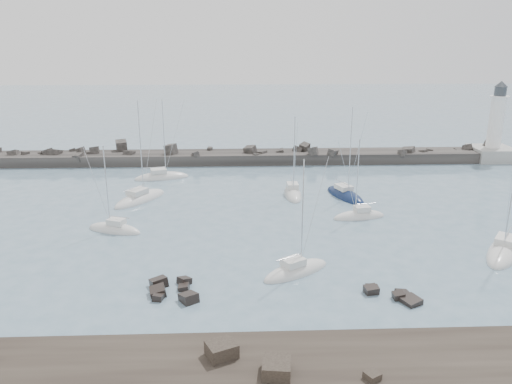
% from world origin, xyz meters
% --- Properties ---
extents(ground, '(400.00, 400.00, 0.00)m').
position_xyz_m(ground, '(0.00, 0.00, 0.00)').
color(ground, slate).
rests_on(ground, ground).
extents(rock_cluster_near, '(4.71, 4.92, 1.45)m').
position_xyz_m(rock_cluster_near, '(-4.32, -9.15, 0.18)').
color(rock_cluster_near, black).
rests_on(rock_cluster_near, ground).
extents(rock_cluster_far, '(4.45, 3.62, 1.46)m').
position_xyz_m(rock_cluster_far, '(14.29, -10.85, 0.04)').
color(rock_cluster_far, black).
rests_on(rock_cluster_far, ground).
extents(breakwater, '(115.00, 7.13, 5.11)m').
position_xyz_m(breakwater, '(-7.67, 37.99, 0.28)').
color(breakwater, '#2C2927').
rests_on(breakwater, ground).
extents(lighthouse, '(7.00, 7.00, 14.60)m').
position_xyz_m(lighthouse, '(47.00, 38.00, 3.09)').
color(lighthouse, gray).
rests_on(lighthouse, ground).
extents(sailboat_3, '(7.30, 9.11, 14.28)m').
position_xyz_m(sailboat_3, '(-11.65, 16.54, 0.14)').
color(sailboat_3, silver).
rests_on(sailboat_3, ground).
extents(sailboat_4, '(8.77, 4.58, 13.24)m').
position_xyz_m(sailboat_4, '(-10.34, 27.58, 0.13)').
color(sailboat_4, silver).
rests_on(sailboat_4, ground).
extents(sailboat_5, '(6.86, 4.22, 10.58)m').
position_xyz_m(sailboat_5, '(-12.48, 5.38, 0.14)').
color(sailboat_5, silver).
rests_on(sailboat_5, ground).
extents(sailboat_6, '(2.36, 7.45, 11.95)m').
position_xyz_m(sailboat_6, '(9.03, 18.06, 0.15)').
color(sailboat_6, silver).
rests_on(sailboat_6, ground).
extents(sailboat_7, '(7.32, 5.84, 11.60)m').
position_xyz_m(sailboat_7, '(6.65, -5.95, 0.14)').
color(sailboat_7, silver).
rests_on(sailboat_7, ground).
extents(sailboat_8, '(5.30, 8.83, 13.31)m').
position_xyz_m(sailboat_8, '(16.12, 17.11, 0.13)').
color(sailboat_8, '#0F1D40').
rests_on(sailboat_8, ground).
extents(sailboat_9, '(6.78, 3.15, 10.51)m').
position_xyz_m(sailboat_9, '(16.04, 8.60, 0.14)').
color(sailboat_9, silver).
rests_on(sailboat_9, ground).
extents(sailboat_10, '(7.84, 9.12, 14.54)m').
position_xyz_m(sailboat_10, '(28.09, -2.41, 0.14)').
color(sailboat_10, silver).
rests_on(sailboat_10, ground).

